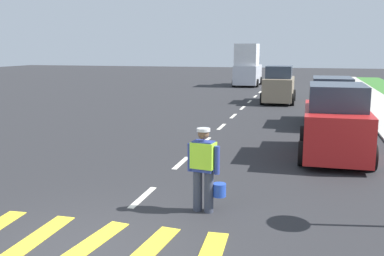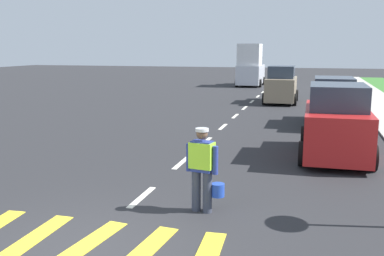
{
  "view_description": "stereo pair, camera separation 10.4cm",
  "coord_description": "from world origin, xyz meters",
  "px_view_note": "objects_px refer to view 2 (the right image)",
  "views": [
    {
      "loc": [
        3.34,
        -5.89,
        3.18
      ],
      "look_at": [
        0.44,
        5.25,
        1.1
      ],
      "focal_mm": 41.46,
      "sensor_mm": 36.0,
      "label": 1
    },
    {
      "loc": [
        3.44,
        -5.86,
        3.18
      ],
      "look_at": [
        0.44,
        5.25,
        1.1
      ],
      "focal_mm": 41.46,
      "sensor_mm": 36.0,
      "label": 2
    }
  ],
  "objects_px": {
    "delivery_truck": "(251,67)",
    "car_parked_curbside": "(336,124)",
    "car_parked_far": "(333,103)",
    "car_outgoing_far": "(281,86)",
    "road_worker": "(203,166)"
  },
  "relations": [
    {
      "from": "delivery_truck",
      "to": "car_parked_curbside",
      "type": "xyz_separation_m",
      "value": [
        5.84,
        -24.55,
        -0.6
      ]
    },
    {
      "from": "delivery_truck",
      "to": "car_parked_far",
      "type": "relative_size",
      "value": 1.1
    },
    {
      "from": "car_outgoing_far",
      "to": "car_parked_far",
      "type": "distance_m",
      "value": 7.74
    },
    {
      "from": "car_outgoing_far",
      "to": "car_parked_far",
      "type": "relative_size",
      "value": 0.92
    },
    {
      "from": "road_worker",
      "to": "car_outgoing_far",
      "type": "bearing_deg",
      "value": 89.27
    },
    {
      "from": "delivery_truck",
      "to": "car_parked_curbside",
      "type": "bearing_deg",
      "value": -76.63
    },
    {
      "from": "car_parked_far",
      "to": "car_parked_curbside",
      "type": "height_order",
      "value": "car_parked_curbside"
    },
    {
      "from": "car_outgoing_far",
      "to": "road_worker",
      "type": "bearing_deg",
      "value": -90.73
    },
    {
      "from": "road_worker",
      "to": "delivery_truck",
      "type": "bearing_deg",
      "value": 96.0
    },
    {
      "from": "road_worker",
      "to": "car_parked_curbside",
      "type": "distance_m",
      "value": 5.93
    },
    {
      "from": "road_worker",
      "to": "car_parked_curbside",
      "type": "relative_size",
      "value": 0.42
    },
    {
      "from": "car_outgoing_far",
      "to": "car_parked_curbside",
      "type": "distance_m",
      "value": 13.37
    },
    {
      "from": "delivery_truck",
      "to": "car_outgoing_far",
      "type": "xyz_separation_m",
      "value": [
        3.37,
        -11.41,
        -0.6
      ]
    },
    {
      "from": "car_parked_far",
      "to": "car_outgoing_far",
      "type": "bearing_deg",
      "value": 109.73
    },
    {
      "from": "car_parked_far",
      "to": "car_parked_curbside",
      "type": "xyz_separation_m",
      "value": [
        -0.15,
        -5.85,
        0.08
      ]
    }
  ]
}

